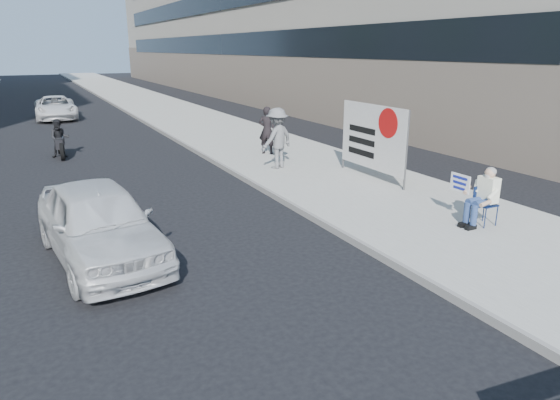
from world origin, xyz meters
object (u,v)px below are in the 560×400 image
pedestrian_woman (267,130)px  motorcycle (60,140)px  protest_banner (373,137)px  jogger (277,138)px  seated_protester (482,194)px  white_sedan_near (99,222)px  white_sedan_far (56,108)px

pedestrian_woman → motorcycle: pedestrian_woman is taller
pedestrian_woman → protest_banner: (1.20, -4.74, 0.38)m
jogger → pedestrian_woman: 2.33m
seated_protester → white_sedan_near: 8.01m
pedestrian_woman → white_sedan_near: (-6.90, -7.01, -0.28)m
white_sedan_near → white_sedan_far: bearing=81.8°
pedestrian_woman → jogger: bearing=113.9°
jogger → white_sedan_near: jogger is taller
white_sedan_near → motorcycle: size_ratio=2.13×
seated_protester → jogger: 7.17m
seated_protester → jogger: (-1.50, 7.01, 0.25)m
seated_protester → protest_banner: (0.40, 4.49, 0.53)m
white_sedan_far → motorcycle: size_ratio=2.28×
pedestrian_woman → motorcycle: 7.72m
pedestrian_woman → white_sedan_far: (-6.25, 15.09, -0.37)m
jogger → white_sedan_far: 18.19m
seated_protester → motorcycle: bearing=120.9°
pedestrian_woman → white_sedan_far: bearing=-26.0°
jogger → motorcycle: bearing=-64.3°
white_sedan_near → white_sedan_far: (0.66, 22.10, -0.10)m
white_sedan_near → pedestrian_woman: bearing=38.9°
pedestrian_woman → seated_protester: bearing=136.4°
jogger → white_sedan_near: size_ratio=0.45×
seated_protester → pedestrian_woman: (-0.79, 9.23, 0.15)m
white_sedan_near → white_sedan_far: 22.11m
white_sedan_near → motorcycle: white_sedan_near is taller
white_sedan_far → seated_protester: bearing=-72.5°
jogger → protest_banner: protest_banner is taller
jogger → pedestrian_woman: bearing=-128.6°
seated_protester → protest_banner: size_ratio=0.43×
white_sedan_near → seated_protester: bearing=-22.6°
seated_protester → white_sedan_near: (-7.70, 2.22, -0.13)m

